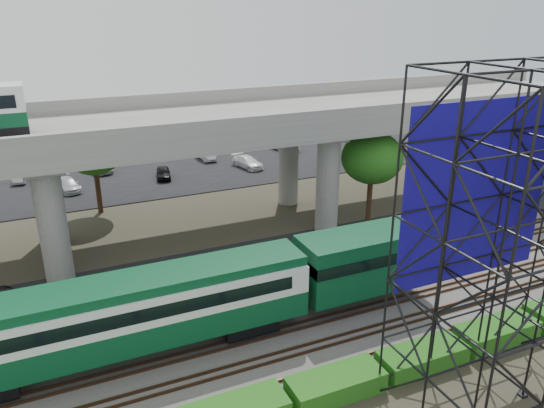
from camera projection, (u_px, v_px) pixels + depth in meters
name	position (u px, v px, depth m)	size (l,w,h in m)	color
ground	(278.00, 348.00, 28.15)	(140.00, 140.00, 0.00)	#474233
ballast_bed	(263.00, 327.00, 29.82)	(90.00, 12.00, 0.20)	slate
service_road	(215.00, 264.00, 37.09)	(90.00, 5.00, 0.08)	black
parking_lot	(146.00, 172.00, 57.13)	(90.00, 18.00, 0.08)	black
harbor_water	(115.00, 130.00, 75.89)	(140.00, 40.00, 0.03)	slate
rail_tracks	(263.00, 324.00, 29.75)	(90.00, 9.52, 0.16)	#472D1E
commuter_train	(166.00, 304.00, 26.79)	(29.30, 3.06, 4.30)	black
overpass	(171.00, 134.00, 38.40)	(80.00, 12.00, 12.40)	#9E9B93
scaffold_tower	(526.00, 258.00, 21.51)	(9.36, 6.36, 15.00)	black
hedge_strip	(336.00, 384.00, 24.67)	(34.60, 1.80, 1.20)	#195914
trees	(126.00, 174.00, 38.17)	(40.94, 16.94, 7.69)	#382314
parked_cars	(158.00, 166.00, 57.04)	(38.14, 9.62, 1.27)	#BCBCBC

